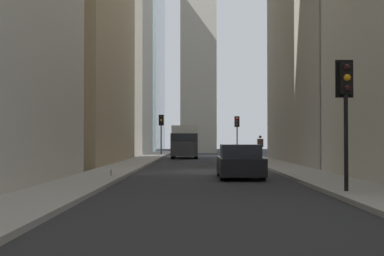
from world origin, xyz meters
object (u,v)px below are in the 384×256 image
Objects in this scene: traffic_light_far_junction at (161,125)px; discarded_bottle at (111,173)px; delivery_truck at (185,141)px; traffic_light_midblock at (237,126)px; sedan_black at (240,162)px; pedestrian at (260,146)px; traffic_light_foreground at (346,94)px.

discarded_bottle is at bearing -179.96° from traffic_light_far_junction.
delivery_truck is 1.67× the size of traffic_light_midblock.
sedan_black is at bearing 175.91° from traffic_light_midblock.
delivery_truck is at bearing -160.63° from traffic_light_far_junction.
delivery_truck is 3.59× the size of pedestrian.
delivery_truck is 25.58m from sedan_black.
delivery_truck is 8.73m from pedestrian.
traffic_light_far_junction reaches higher than delivery_truck.
traffic_light_far_junction reaches higher than traffic_light_midblock.
traffic_light_foreground is 2.11× the size of pedestrian.
sedan_black is at bearing -85.54° from discarded_bottle.
traffic_light_midblock is 14.30m from pedestrian.
traffic_light_midblock reaches higher than traffic_light_foreground.
traffic_light_foreground is at bearing 178.69° from pedestrian.
delivery_truck is at bearing -5.57° from discarded_bottle.
traffic_light_foreground reaches higher than pedestrian.
sedan_black is 1.07× the size of traffic_light_far_junction.
traffic_light_midblock is (33.13, -2.37, 2.32)m from sedan_black.
traffic_light_far_junction is at bearing 31.60° from pedestrian.
delivery_truck is at bearing 42.34° from pedestrian.
traffic_light_foreground is (-32.60, -5.27, 1.47)m from delivery_truck.
delivery_truck is 25.98m from discarded_bottle.
traffic_light_midblock is 2.15× the size of pedestrian.
delivery_truck is 9.41m from traffic_light_midblock.
traffic_light_far_junction is at bearing 11.10° from traffic_light_foreground.
pedestrian is 21.14m from discarded_bottle.
pedestrian is at bearing -9.20° from sedan_black.
delivery_truck is at bearing 9.19° from traffic_light_foreground.
delivery_truck is 1.50× the size of sedan_black.
discarded_bottle is at bearing 156.60° from pedestrian.
sedan_black is 7.93m from traffic_light_foreground.
sedan_black is 33.29m from traffic_light_midblock.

